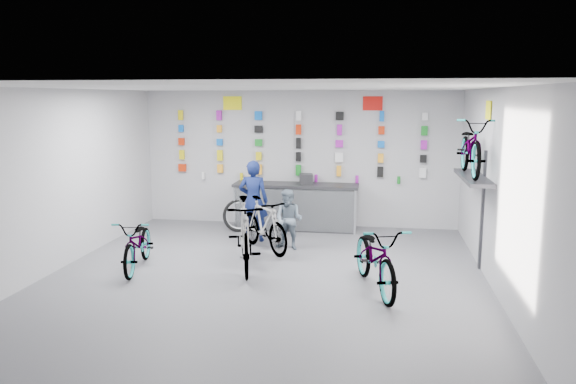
% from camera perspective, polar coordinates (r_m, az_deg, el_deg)
% --- Properties ---
extents(floor, '(8.00, 8.00, 0.00)m').
position_cam_1_polar(floor, '(8.98, -2.56, -8.96)').
color(floor, '#535358').
rests_on(floor, ground).
extents(ceiling, '(8.00, 8.00, 0.00)m').
position_cam_1_polar(ceiling, '(8.51, -2.71, 10.56)').
color(ceiling, white).
rests_on(ceiling, wall_back).
extents(wall_back, '(7.00, 0.00, 7.00)m').
position_cam_1_polar(wall_back, '(12.52, 1.11, 3.41)').
color(wall_back, '#AFAFB2').
rests_on(wall_back, floor).
extents(wall_front, '(7.00, 0.00, 7.00)m').
position_cam_1_polar(wall_front, '(4.86, -12.38, -6.91)').
color(wall_front, '#AFAFB2').
rests_on(wall_front, floor).
extents(wall_left, '(0.00, 8.00, 8.00)m').
position_cam_1_polar(wall_left, '(9.93, -22.81, 1.01)').
color(wall_left, '#AFAFB2').
rests_on(wall_left, floor).
extents(wall_right, '(0.00, 8.00, 8.00)m').
position_cam_1_polar(wall_right, '(8.62, 20.80, -0.09)').
color(wall_right, '#AFAFB2').
rests_on(wall_right, floor).
extents(counter, '(2.70, 0.66, 1.00)m').
position_cam_1_polar(counter, '(12.23, 0.79, -1.54)').
color(counter, black).
rests_on(counter, floor).
extents(merch_wall, '(5.56, 0.08, 1.56)m').
position_cam_1_polar(merch_wall, '(12.42, 1.27, 4.65)').
color(merch_wall, red).
rests_on(merch_wall, wall_back).
extents(wall_bracket, '(0.39, 1.90, 2.00)m').
position_cam_1_polar(wall_bracket, '(9.76, 18.41, 0.91)').
color(wall_bracket, '#333338').
rests_on(wall_bracket, wall_right).
extents(sign_left, '(0.42, 0.02, 0.30)m').
position_cam_1_polar(sign_left, '(12.73, -5.67, 8.98)').
color(sign_left, '#FFF813').
rests_on(sign_left, wall_back).
extents(sign_right, '(0.42, 0.02, 0.30)m').
position_cam_1_polar(sign_right, '(12.31, 8.60, 8.89)').
color(sign_right, red).
rests_on(sign_right, wall_back).
extents(sign_side, '(0.02, 0.40, 0.30)m').
position_cam_1_polar(sign_side, '(9.68, 19.68, 7.84)').
color(sign_side, '#FFF813').
rests_on(sign_side, wall_right).
extents(bike_left, '(0.89, 1.77, 0.89)m').
position_cam_1_polar(bike_left, '(9.74, -14.97, -5.06)').
color(bike_left, gray).
rests_on(bike_left, floor).
extents(bike_center, '(1.08, 2.06, 1.19)m').
position_cam_1_polar(bike_center, '(9.41, -4.44, -4.32)').
color(bike_center, gray).
rests_on(bike_center, floor).
extents(bike_right, '(1.22, 2.08, 1.03)m').
position_cam_1_polar(bike_right, '(8.49, 8.91, -6.53)').
color(bike_right, gray).
rests_on(bike_right, floor).
extents(bike_service, '(1.46, 1.58, 1.01)m').
position_cam_1_polar(bike_service, '(10.51, -2.47, -3.31)').
color(bike_service, gray).
rests_on(bike_service, floor).
extents(bike_wall, '(0.63, 1.80, 0.95)m').
position_cam_1_polar(bike_wall, '(9.68, 18.14, 4.37)').
color(bike_wall, gray).
rests_on(bike_wall, wall_bracket).
extents(clerk, '(0.60, 0.40, 1.63)m').
position_cam_1_polar(clerk, '(11.20, -3.54, -0.90)').
color(clerk, '#0E1846').
rests_on(clerk, floor).
extents(customer, '(0.65, 0.56, 1.15)m').
position_cam_1_polar(customer, '(10.60, 0.09, -2.82)').
color(customer, slate).
rests_on(customer, floor).
extents(spare_wheel, '(0.74, 0.36, 0.70)m').
position_cam_1_polar(spare_wheel, '(12.13, -4.98, -2.38)').
color(spare_wheel, black).
rests_on(spare_wheel, floor).
extents(register, '(0.33, 0.34, 0.22)m').
position_cam_1_polar(register, '(12.10, 1.85, 1.33)').
color(register, black).
rests_on(register, counter).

